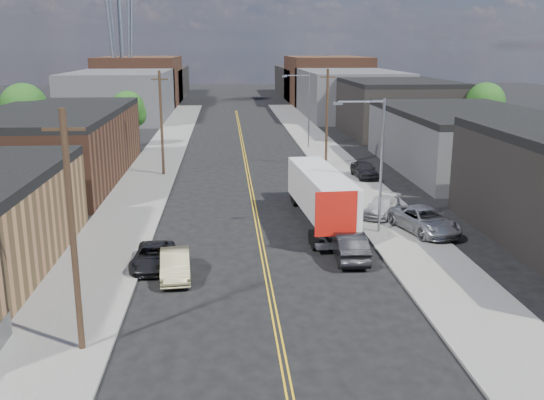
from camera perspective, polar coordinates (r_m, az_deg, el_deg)
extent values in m
plane|color=black|center=(74.27, -2.71, 4.81)|extent=(260.00, 260.00, 0.00)
cube|color=gold|center=(59.53, -2.26, 2.44)|extent=(0.32, 120.00, 0.01)
cube|color=slate|center=(59.94, -11.39, 2.32)|extent=(5.00, 140.00, 0.15)
cube|color=slate|center=(60.61, 6.76, 2.63)|extent=(5.00, 140.00, 0.15)
cube|color=#47291C|center=(60.10, -19.73, 4.63)|extent=(12.00, 26.00, 6.00)
cube|color=black|center=(59.68, -19.99, 7.75)|extent=(12.00, 26.00, 0.60)
cube|color=navy|center=(38.46, 22.52, 0.22)|extent=(0.30, 20.00, 0.80)
cube|color=#3D3D3F|center=(64.65, 17.64, 5.20)|extent=(14.00, 24.00, 5.50)
cube|color=black|center=(64.27, 17.84, 7.88)|extent=(14.00, 24.00, 0.60)
cube|color=black|center=(89.00, 11.47, 8.40)|extent=(14.00, 22.00, 7.00)
cube|color=black|center=(88.71, 11.59, 10.84)|extent=(14.00, 22.00, 0.60)
cube|color=#3D3D3F|center=(110.00, -13.94, 9.60)|extent=(16.00, 30.00, 8.00)
cube|color=#3D3D3F|center=(110.77, 7.24, 9.94)|extent=(16.00, 30.00, 8.00)
cube|color=#47291C|center=(134.61, -12.25, 10.91)|extent=(16.00, 26.00, 10.00)
cube|color=#47291C|center=(135.24, 5.11, 11.19)|extent=(16.00, 26.00, 10.00)
cube|color=black|center=(154.51, -11.24, 10.80)|extent=(16.00, 40.00, 7.00)
cube|color=black|center=(155.06, 3.88, 11.05)|extent=(16.00, 40.00, 7.00)
cylinder|color=gray|center=(124.84, -14.06, 15.17)|extent=(0.80, 0.80, 30.00)
cylinder|color=gray|center=(123.40, -15.03, 15.13)|extent=(1.94, 1.94, 29.98)
cylinder|color=gray|center=(122.84, -13.36, 15.23)|extent=(1.94, 1.94, 29.98)
cylinder|color=gray|center=(126.87, -14.74, 15.11)|extent=(1.94, 1.94, 29.98)
cylinder|color=gray|center=(126.32, -13.12, 15.21)|extent=(1.94, 1.94, 29.98)
cylinder|color=gray|center=(40.29, 10.26, 3.01)|extent=(0.18, 0.18, 9.00)
cylinder|color=gray|center=(39.34, 8.39, 9.14)|extent=(3.00, 0.12, 0.12)
cube|color=gray|center=(39.04, 6.21, 9.03)|extent=(0.60, 0.25, 0.18)
cylinder|color=gray|center=(74.32, 3.49, 8.31)|extent=(0.18, 0.18, 9.00)
cylinder|color=gray|center=(73.81, 2.36, 11.63)|extent=(3.00, 0.12, 0.12)
cube|color=gray|center=(73.65, 1.18, 11.56)|extent=(0.60, 0.25, 0.18)
cylinder|color=black|center=(25.07, -18.24, -3.22)|extent=(0.26, 0.26, 10.00)
cube|color=black|center=(24.19, -19.02, 6.32)|extent=(1.60, 0.12, 0.12)
cylinder|color=black|center=(58.98, -10.36, 7.03)|extent=(0.26, 0.26, 10.00)
cube|color=black|center=(58.62, -10.54, 11.10)|extent=(1.60, 0.12, 0.12)
cylinder|color=black|center=(62.51, 5.18, 7.60)|extent=(0.26, 0.26, 10.00)
cube|color=black|center=(62.16, 5.27, 11.45)|extent=(1.60, 0.12, 0.12)
cylinder|color=black|center=(72.34, -22.06, 5.33)|extent=(0.36, 0.36, 4.50)
sphere|color=#133D10|center=(71.93, -22.33, 8.16)|extent=(5.04, 5.04, 5.04)
sphere|color=#133D10|center=(72.12, -21.73, 7.51)|extent=(3.96, 3.96, 3.96)
sphere|color=#133D10|center=(71.76, -22.76, 7.60)|extent=(3.60, 3.60, 3.60)
cylinder|color=black|center=(76.86, -13.33, 6.18)|extent=(0.36, 0.36, 3.75)
sphere|color=#133D10|center=(76.51, -13.46, 8.40)|extent=(4.20, 4.20, 4.20)
sphere|color=#133D10|center=(76.79, -12.95, 7.89)|extent=(3.30, 3.30, 3.30)
sphere|color=#133D10|center=(76.25, -13.86, 7.96)|extent=(3.00, 3.00, 3.00)
cylinder|color=black|center=(80.60, 19.25, 6.31)|extent=(0.36, 0.36, 4.25)
sphere|color=#133D10|center=(80.24, 19.45, 8.71)|extent=(4.76, 4.76, 4.76)
sphere|color=#133D10|center=(80.83, 19.71, 8.12)|extent=(3.74, 3.74, 3.74)
sphere|color=#133D10|center=(79.73, 19.19, 8.27)|extent=(3.40, 3.40, 3.40)
cube|color=silver|center=(41.81, 4.62, 0.84)|extent=(3.34, 11.83, 2.73)
cube|color=#A9140D|center=(36.24, 6.05, -1.31)|extent=(2.55, 0.30, 2.75)
cube|color=gray|center=(36.82, 5.97, -4.30)|extent=(2.44, 0.77, 0.25)
cube|color=black|center=(48.98, 3.29, 1.63)|extent=(2.64, 3.28, 3.02)
cylinder|color=black|center=(38.15, 5.59, -3.70)|extent=(2.59, 1.15, 0.97)
cylinder|color=black|center=(49.21, 3.28, 0.47)|extent=(2.50, 1.14, 0.97)
imported|color=#867F58|center=(33.40, -9.11, -6.03)|extent=(1.92, 4.57, 1.47)
imported|color=black|center=(35.17, -11.17, -5.23)|extent=(2.31, 4.69, 1.28)
imported|color=black|center=(36.01, 7.27, -4.28)|extent=(1.93, 5.08, 1.65)
imported|color=#939598|center=(41.62, 14.17, -1.85)|extent=(4.11, 6.39, 1.64)
imported|color=#B2B2B2|center=(45.10, 10.36, -0.61)|extent=(3.94, 4.82, 1.31)
imported|color=black|center=(57.80, 8.69, 2.86)|extent=(2.14, 4.68, 1.56)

